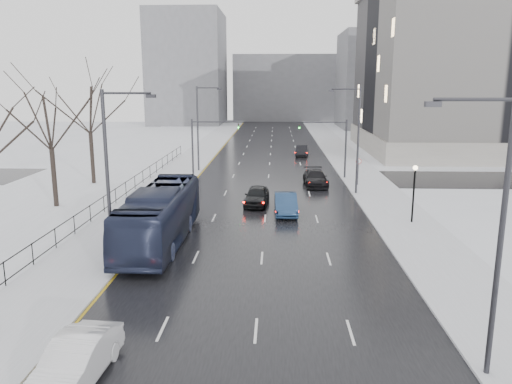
# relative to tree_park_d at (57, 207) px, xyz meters

# --- Properties ---
(road) EXTENTS (16.00, 150.00, 0.04)m
(road) POSITION_rel_tree_park_d_xyz_m (17.80, 26.00, 0.02)
(road) COLOR black
(road) RESTS_ON ground
(cross_road) EXTENTS (130.00, 10.00, 0.04)m
(cross_road) POSITION_rel_tree_park_d_xyz_m (17.80, 14.00, 0.02)
(cross_road) COLOR black
(cross_road) RESTS_ON ground
(sidewalk_left) EXTENTS (5.00, 150.00, 0.16)m
(sidewalk_left) POSITION_rel_tree_park_d_xyz_m (7.30, 26.00, 0.08)
(sidewalk_left) COLOR silver
(sidewalk_left) RESTS_ON ground
(sidewalk_right) EXTENTS (5.00, 150.00, 0.16)m
(sidewalk_right) POSITION_rel_tree_park_d_xyz_m (28.30, 26.00, 0.08)
(sidewalk_right) COLOR silver
(sidewalk_right) RESTS_ON ground
(park_strip) EXTENTS (14.00, 150.00, 0.12)m
(park_strip) POSITION_rel_tree_park_d_xyz_m (-2.20, 26.00, 0.06)
(park_strip) COLOR white
(park_strip) RESTS_ON ground
(tree_park_d) EXTENTS (8.75, 8.75, 12.50)m
(tree_park_d) POSITION_rel_tree_park_d_xyz_m (0.00, 0.00, 0.00)
(tree_park_d) COLOR black
(tree_park_d) RESTS_ON ground
(tree_park_e) EXTENTS (9.45, 9.45, 13.50)m
(tree_park_e) POSITION_rel_tree_park_d_xyz_m (-0.40, 10.00, 0.00)
(tree_park_e) COLOR black
(tree_park_e) RESTS_ON ground
(iron_fence) EXTENTS (0.06, 70.00, 1.30)m
(iron_fence) POSITION_rel_tree_park_d_xyz_m (4.80, -4.00, 0.91)
(iron_fence) COLOR black
(iron_fence) RESTS_ON sidewalk_left
(streetlight_r_near) EXTENTS (2.95, 0.25, 10.00)m
(streetlight_r_near) POSITION_rel_tree_park_d_xyz_m (25.97, -24.00, 5.62)
(streetlight_r_near) COLOR #2D2D33
(streetlight_r_near) RESTS_ON ground
(streetlight_r_mid) EXTENTS (2.95, 0.25, 10.00)m
(streetlight_r_mid) POSITION_rel_tree_park_d_xyz_m (25.97, 6.00, 5.62)
(streetlight_r_mid) COLOR #2D2D33
(streetlight_r_mid) RESTS_ON ground
(streetlight_l_near) EXTENTS (2.95, 0.25, 10.00)m
(streetlight_l_near) POSITION_rel_tree_park_d_xyz_m (9.63, -14.00, 5.62)
(streetlight_l_near) COLOR #2D2D33
(streetlight_l_near) RESTS_ON ground
(streetlight_l_far) EXTENTS (2.95, 0.25, 10.00)m
(streetlight_l_far) POSITION_rel_tree_park_d_xyz_m (9.63, 18.00, 5.62)
(streetlight_l_far) COLOR #2D2D33
(streetlight_l_far) RESTS_ON ground
(lamppost_r_mid) EXTENTS (0.36, 0.36, 4.28)m
(lamppost_r_mid) POSITION_rel_tree_park_d_xyz_m (28.80, -4.00, 2.94)
(lamppost_r_mid) COLOR black
(lamppost_r_mid) RESTS_ON sidewalk_right
(mast_signal_right) EXTENTS (6.10, 0.33, 6.50)m
(mast_signal_right) POSITION_rel_tree_park_d_xyz_m (25.13, 14.00, 4.11)
(mast_signal_right) COLOR #2D2D33
(mast_signal_right) RESTS_ON ground
(mast_signal_left) EXTENTS (6.10, 0.33, 6.50)m
(mast_signal_left) POSITION_rel_tree_park_d_xyz_m (10.47, 14.00, 4.11)
(mast_signal_left) COLOR #2D2D33
(mast_signal_left) RESTS_ON ground
(no_uturn_sign) EXTENTS (0.60, 0.06, 2.70)m
(no_uturn_sign) POSITION_rel_tree_park_d_xyz_m (27.00, 10.00, 2.30)
(no_uturn_sign) COLOR #2D2D33
(no_uturn_sign) RESTS_ON sidewalk_right
(civic_building) EXTENTS (41.00, 31.00, 24.80)m
(civic_building) POSITION_rel_tree_park_d_xyz_m (52.80, 38.00, 11.21)
(civic_building) COLOR gray
(civic_building) RESTS_ON ground
(bldg_far_right) EXTENTS (24.00, 20.00, 22.00)m
(bldg_far_right) POSITION_rel_tree_park_d_xyz_m (45.80, 81.00, 11.00)
(bldg_far_right) COLOR slate
(bldg_far_right) RESTS_ON ground
(bldg_far_left) EXTENTS (18.00, 22.00, 28.00)m
(bldg_far_left) POSITION_rel_tree_park_d_xyz_m (-4.20, 91.00, 14.00)
(bldg_far_left) COLOR slate
(bldg_far_left) RESTS_ON ground
(bldg_far_center) EXTENTS (30.00, 18.00, 18.00)m
(bldg_far_center) POSITION_rel_tree_park_d_xyz_m (21.80, 106.00, 9.00)
(bldg_far_center) COLOR slate
(bldg_far_center) RESTS_ON ground
(sedan_left_near) EXTENTS (2.05, 4.98, 1.60)m
(sedan_left_near) POSITION_rel_tree_park_d_xyz_m (11.67, -24.98, 0.84)
(sedan_left_near) COLOR silver
(sedan_left_near) RESTS_ON road
(bus) EXTENTS (3.11, 13.24, 3.69)m
(bus) POSITION_rel_tree_park_d_xyz_m (11.09, -9.26, 1.88)
(bus) COLOR #212740
(bus) RESTS_ON road
(sedan_center_near) EXTENTS (2.29, 4.92, 1.63)m
(sedan_center_near) POSITION_rel_tree_park_d_xyz_m (16.98, 1.38, 0.86)
(sedan_center_near) COLOR black
(sedan_center_near) RESTS_ON road
(sedan_right_near) EXTENTS (1.89, 5.03, 1.64)m
(sedan_right_near) POSITION_rel_tree_park_d_xyz_m (19.42, -1.49, 0.86)
(sedan_right_near) COLOR navy
(sedan_right_near) RESTS_ON road
(sedan_right_far) EXTENTS (2.48, 5.62, 1.60)m
(sedan_right_far) POSITION_rel_tree_park_d_xyz_m (22.66, 9.88, 0.84)
(sedan_right_far) COLOR black
(sedan_right_far) RESTS_ON road
(sedan_right_distant) EXTENTS (2.13, 4.77, 1.52)m
(sedan_right_distant) POSITION_rel_tree_park_d_xyz_m (22.38, 31.42, 0.80)
(sedan_right_distant) COLOR black
(sedan_right_distant) RESTS_ON road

